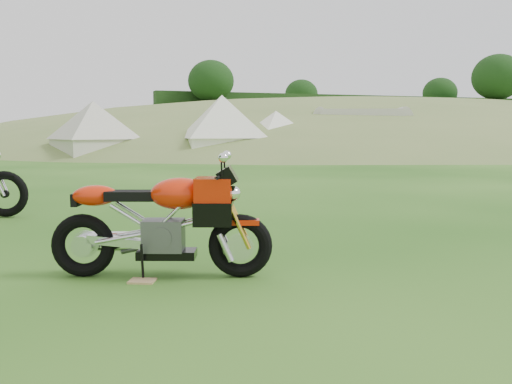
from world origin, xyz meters
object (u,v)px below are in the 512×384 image
object	(u,v)px
plywood_board	(142,281)
tent_right	(276,133)
tent_left	(94,130)
sport_motorcycle	(161,214)
caravan	(360,132)
tent_mid	(222,128)

from	to	relation	value
plywood_board	tent_right	size ratio (longest dim) A/B	0.08
tent_left	tent_right	xyz separation A→B (m)	(8.01, -1.70, -0.13)
sport_motorcycle	tent_left	world-z (taller)	tent_left
tent_right	caravan	size ratio (longest dim) A/B	0.53
plywood_board	caravan	xyz separation A→B (m)	(13.98, 20.65, 1.18)
sport_motorcycle	tent_mid	distance (m)	20.19
plywood_board	tent_left	world-z (taller)	tent_left
tent_left	caravan	xyz separation A→B (m)	(12.97, -0.79, -0.11)
tent_mid	caravan	bearing A→B (deg)	14.42
tent_mid	tent_right	bearing A→B (deg)	13.04
caravan	plywood_board	bearing A→B (deg)	-99.13
plywood_board	tent_left	xyz separation A→B (m)	(1.02, 21.44, 1.29)
tent_left	caravan	world-z (taller)	tent_left
tent_mid	tent_right	distance (m)	2.74
tent_right	caravan	xyz separation A→B (m)	(4.96, 0.91, 0.02)
plywood_board	tent_left	bearing A→B (deg)	87.29
plywood_board	tent_mid	bearing A→B (deg)	71.89
sport_motorcycle	tent_mid	bearing A→B (deg)	92.44
plywood_board	tent_right	world-z (taller)	tent_right
plywood_board	tent_right	xyz separation A→B (m)	(9.03, 19.74, 1.16)
sport_motorcycle	plywood_board	distance (m)	0.60
plywood_board	tent_mid	world-z (taller)	tent_mid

